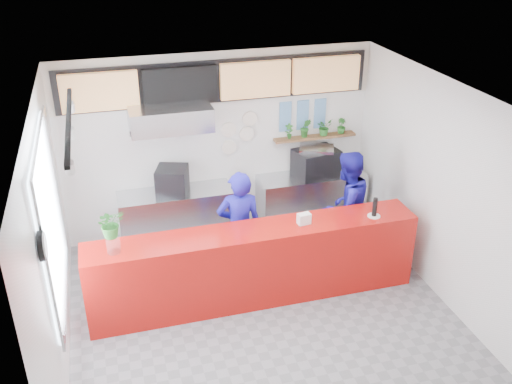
{
  "coord_description": "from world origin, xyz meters",
  "views": [
    {
      "loc": [
        -1.77,
        -5.86,
        4.91
      ],
      "look_at": [
        0.1,
        0.7,
        1.5
      ],
      "focal_mm": 40.0,
      "sensor_mm": 36.0,
      "label": 1
    }
  ],
  "objects_px": {
    "espresso_machine": "(316,163)",
    "staff_right": "(346,207)",
    "staff_center": "(240,228)",
    "pepper_mill": "(375,207)",
    "panini_oven": "(172,180)",
    "service_counter": "(255,265)"
  },
  "relations": [
    {
      "from": "service_counter",
      "to": "panini_oven",
      "type": "xyz_separation_m",
      "value": [
        -0.83,
        1.8,
        0.56
      ]
    },
    {
      "from": "panini_oven",
      "to": "staff_right",
      "type": "height_order",
      "value": "staff_right"
    },
    {
      "from": "panini_oven",
      "to": "pepper_mill",
      "type": "relative_size",
      "value": 1.75
    },
    {
      "from": "staff_center",
      "to": "panini_oven",
      "type": "bearing_deg",
      "value": -52.0
    },
    {
      "from": "staff_right",
      "to": "service_counter",
      "type": "bearing_deg",
      "value": 0.79
    },
    {
      "from": "pepper_mill",
      "to": "staff_center",
      "type": "bearing_deg",
      "value": 161.37
    },
    {
      "from": "staff_right",
      "to": "pepper_mill",
      "type": "height_order",
      "value": "staff_right"
    },
    {
      "from": "staff_center",
      "to": "pepper_mill",
      "type": "xyz_separation_m",
      "value": [
        1.76,
        -0.59,
        0.38
      ]
    },
    {
      "from": "espresso_machine",
      "to": "staff_right",
      "type": "xyz_separation_m",
      "value": [
        0.04,
        -1.16,
        -0.24
      ]
    },
    {
      "from": "espresso_machine",
      "to": "staff_right",
      "type": "bearing_deg",
      "value": -99.17
    },
    {
      "from": "service_counter",
      "to": "panini_oven",
      "type": "relative_size",
      "value": 9.72
    },
    {
      "from": "staff_right",
      "to": "staff_center",
      "type": "bearing_deg",
      "value": -16.18
    },
    {
      "from": "staff_center",
      "to": "pepper_mill",
      "type": "bearing_deg",
      "value": 169.68
    },
    {
      "from": "staff_right",
      "to": "pepper_mill",
      "type": "xyz_separation_m",
      "value": [
        0.08,
        -0.74,
        0.37
      ]
    },
    {
      "from": "espresso_machine",
      "to": "staff_center",
      "type": "relative_size",
      "value": 0.4
    },
    {
      "from": "espresso_machine",
      "to": "pepper_mill",
      "type": "bearing_deg",
      "value": -97.53
    },
    {
      "from": "service_counter",
      "to": "pepper_mill",
      "type": "xyz_separation_m",
      "value": [
        1.68,
        -0.1,
        0.7
      ]
    },
    {
      "from": "panini_oven",
      "to": "espresso_machine",
      "type": "xyz_separation_m",
      "value": [
        2.39,
        0.0,
        0.02
      ]
    },
    {
      "from": "panini_oven",
      "to": "staff_right",
      "type": "bearing_deg",
      "value": -7.2
    },
    {
      "from": "service_counter",
      "to": "pepper_mill",
      "type": "bearing_deg",
      "value": -3.33
    },
    {
      "from": "panini_oven",
      "to": "pepper_mill",
      "type": "distance_m",
      "value": 3.15
    },
    {
      "from": "service_counter",
      "to": "staff_center",
      "type": "xyz_separation_m",
      "value": [
        -0.09,
        0.5,
        0.31
      ]
    }
  ]
}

